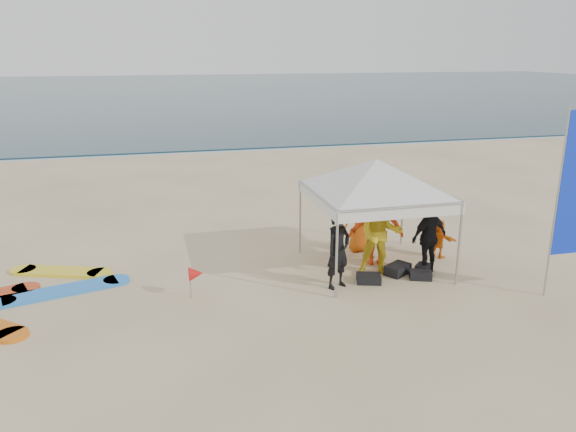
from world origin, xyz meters
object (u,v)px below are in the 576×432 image
Objects in this scene: person_orange_a at (377,223)px; feather_flag at (571,187)px; person_black_a at (338,250)px; person_yellow at (380,233)px; person_orange_b at (361,219)px; canopy_tent at (377,160)px; person_black_b at (429,237)px; person_seated at (439,239)px; marker_pennant at (196,274)px.

feather_flag is (2.86, -2.47, 1.25)m from person_orange_a.
person_black_a is 0.84× the size of person_yellow.
person_orange_b is 1.97m from canopy_tent.
person_yellow is 1.14m from person_black_b.
feather_flag is (3.01, -2.25, -0.24)m from canopy_tent.
person_orange_b is 1.87m from person_seated.
person_orange_b is at bearing -74.95° from person_orange_a.
person_black_b reaches higher than marker_pennant.
person_black_a is 1.01× the size of person_black_b.
canopy_tent reaches higher than marker_pennant.
person_orange_a is 1.68m from person_seated.
person_black_a is 1.13m from person_yellow.
person_orange_a is at bearing 89.78° from person_yellow.
person_yellow is at bearing 88.17° from person_seated.
person_seated is at bearing 156.72° from person_orange_b.
feather_flag reaches higher than person_orange_a.
canopy_tent is at bearing 86.85° from person_orange_b.
person_orange_a is 1.20× the size of person_orange_b.
feather_flag is (2.89, -3.33, 1.41)m from person_orange_b.
person_seated is at bearing -166.01° from person_orange_a.
marker_pennant is (-4.10, -1.70, -0.31)m from person_orange_b.
person_seated is 2.68m from canopy_tent.
person_black_a is 1.80× the size of person_seated.
person_seated is 1.41× the size of marker_pennant.
person_orange_a is at bearing 11.88° from person_black_a.
feather_flag reaches higher than person_yellow.
person_yellow is 3.02× the size of marker_pennant.
person_orange_a reaches higher than person_yellow.
canopy_tent is (1.12, 0.84, 1.64)m from person_black_a.
feather_flag is (1.95, -1.72, 1.41)m from person_black_b.
person_orange_b is at bearing 22.46° from marker_pennant.
person_orange_a is 0.52× the size of canopy_tent.
person_yellow reaches higher than person_orange_b.
person_black_a is at bearing -4.33° from marker_pennant.
person_yellow reaches higher than marker_pennant.
person_seated is at bearing 116.61° from feather_flag.
person_black_b is at bearing 1.05° from marker_pennant.
marker_pennant is at bearing -15.90° from person_black_b.
person_black_a is at bearing 52.31° from person_orange_a.
person_black_b is 5.05m from marker_pennant.
person_orange_a is 4.24m from marker_pennant.
person_orange_a is 1.20× the size of person_black_b.
person_orange_b is 2.53× the size of marker_pennant.
person_black_a is 2.21m from person_black_b.
feather_flag is at bearing -36.76° from canopy_tent.
canopy_tent reaches higher than person_orange_b.
person_black_a is at bearing 161.10° from feather_flag.
person_orange_a is 3.04× the size of marker_pennant.
person_orange_a is at bearing 139.16° from feather_flag.
marker_pennant is (-4.13, -0.84, -0.47)m from person_orange_a.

